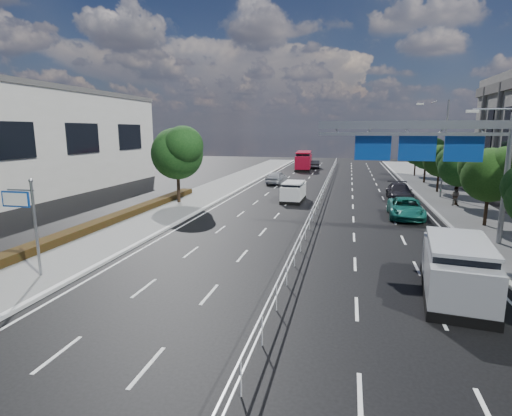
% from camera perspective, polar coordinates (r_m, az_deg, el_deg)
% --- Properties ---
extents(ground, '(160.00, 160.00, 0.00)m').
position_cam_1_polar(ground, '(15.40, 3.44, -13.15)').
color(ground, black).
rests_on(ground, ground).
extents(sidewalk_near, '(5.00, 140.00, 0.14)m').
position_cam_1_polar(sidewalk_near, '(20.53, -30.47, -8.23)').
color(sidewalk_near, slate).
rests_on(sidewalk_near, ground).
extents(kerb_near, '(0.25, 140.00, 0.15)m').
position_cam_1_polar(kerb_near, '(18.94, -24.89, -9.26)').
color(kerb_near, silver).
rests_on(kerb_near, ground).
extents(median_fence, '(0.05, 85.00, 1.02)m').
position_cam_1_polar(median_fence, '(36.89, 9.34, 1.90)').
color(median_fence, silver).
rests_on(median_fence, ground).
extents(hedge_near, '(1.00, 36.00, 0.44)m').
position_cam_1_polar(hedge_near, '(25.18, -25.77, -3.73)').
color(hedge_near, black).
rests_on(hedge_near, sidewalk_near).
extents(toilet_sign, '(1.62, 0.18, 4.34)m').
position_cam_1_polar(toilet_sign, '(19.47, -30.13, -0.41)').
color(toilet_sign, gray).
rests_on(toilet_sign, ground).
extents(overhead_gantry, '(10.24, 0.38, 7.45)m').
position_cam_1_polar(overhead_gantry, '(24.34, 23.86, 8.47)').
color(overhead_gantry, gray).
rests_on(overhead_gantry, ground).
extents(streetlight_far, '(2.78, 2.40, 9.00)m').
position_cam_1_polar(streetlight_far, '(40.72, 24.97, 8.50)').
color(streetlight_far, gray).
rests_on(streetlight_far, ground).
extents(near_building, '(12.00, 38.00, 10.00)m').
position_cam_1_polar(near_building, '(45.38, -32.65, 7.69)').
color(near_building, beige).
rests_on(near_building, ground).
extents(near_tree_back, '(4.84, 4.51, 6.69)m').
position_cam_1_polar(near_tree_back, '(34.91, -11.13, 8.07)').
color(near_tree_back, black).
rests_on(near_tree_back, ground).
extents(far_tree_d, '(3.85, 3.59, 5.34)m').
position_cam_1_polar(far_tree_d, '(29.84, 30.57, 4.49)').
color(far_tree_d, black).
rests_on(far_tree_d, ground).
extents(far_tree_e, '(3.63, 3.38, 5.13)m').
position_cam_1_polar(far_tree_e, '(37.05, 27.14, 5.59)').
color(far_tree_e, black).
rests_on(far_tree_e, ground).
extents(far_tree_f, '(3.52, 3.28, 5.02)m').
position_cam_1_polar(far_tree_f, '(44.35, 24.84, 6.41)').
color(far_tree_f, black).
rests_on(far_tree_f, ground).
extents(far_tree_g, '(3.96, 3.69, 5.45)m').
position_cam_1_polar(far_tree_g, '(51.69, 23.22, 7.35)').
color(far_tree_g, black).
rests_on(far_tree_g, ground).
extents(far_tree_h, '(3.41, 3.18, 4.91)m').
position_cam_1_polar(far_tree_h, '(59.10, 21.94, 7.48)').
color(far_tree_h, black).
rests_on(far_tree_h, ground).
extents(white_minivan, '(1.87, 4.13, 1.78)m').
position_cam_1_polar(white_minivan, '(36.02, 5.37, 2.33)').
color(white_minivan, black).
rests_on(white_minivan, ground).
extents(red_bus, '(2.89, 9.83, 2.90)m').
position_cam_1_polar(red_bus, '(65.61, 6.84, 6.80)').
color(red_bus, black).
rests_on(red_bus, ground).
extents(near_car_silver, '(2.29, 4.66, 1.53)m').
position_cam_1_polar(near_car_silver, '(47.85, 2.98, 4.40)').
color(near_car_silver, '#A5A6AC').
rests_on(near_car_silver, ground).
extents(near_car_dark, '(1.75, 4.19, 1.35)m').
position_cam_1_polar(near_car_dark, '(67.76, 8.44, 6.18)').
color(near_car_dark, black).
rests_on(near_car_dark, ground).
extents(silver_minivan, '(2.93, 5.61, 2.23)m').
position_cam_1_polar(silver_minivan, '(17.22, 26.77, -7.79)').
color(silver_minivan, black).
rests_on(silver_minivan, ground).
extents(parked_car_teal, '(2.53, 5.22, 1.43)m').
position_cam_1_polar(parked_car_teal, '(31.10, 20.60, -0.02)').
color(parked_car_teal, '#156257').
rests_on(parked_car_teal, ground).
extents(parked_car_dark, '(2.15, 5.18, 1.50)m').
position_cam_1_polar(parked_car_dark, '(38.94, 19.79, 2.20)').
color(parked_car_dark, black).
rests_on(parked_car_dark, ground).
extents(pedestrian_b, '(0.94, 0.85, 1.57)m').
position_cam_1_polar(pedestrian_b, '(37.04, 26.55, 1.53)').
color(pedestrian_b, gray).
rests_on(pedestrian_b, sidewalk_far).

